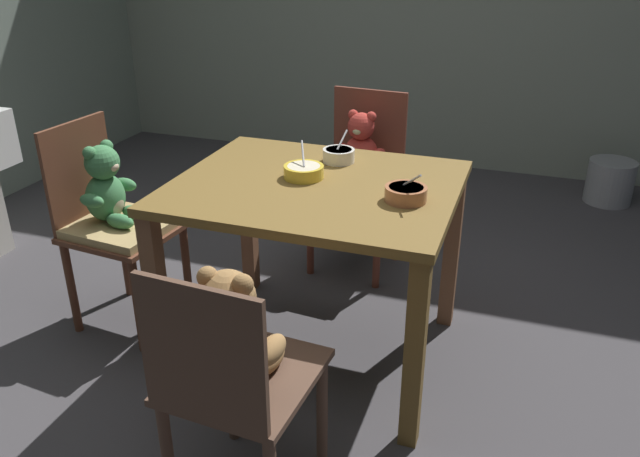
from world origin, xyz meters
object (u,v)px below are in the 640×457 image
object	(u,v)px
teddy_chair_near_left	(112,209)
metal_pail	(610,182)
porridge_bowl_yellow_center	(304,171)
teddy_chair_near_front	(233,356)
porridge_bowl_terracotta_near_right	(406,193)
dining_table	(316,211)
porridge_bowl_white_far_center	(339,155)
teddy_chair_far_center	(359,167)

from	to	relation	value
teddy_chair_near_left	metal_pail	size ratio (longest dim) A/B	3.08
porridge_bowl_yellow_center	metal_pail	bearing A→B (deg)	58.25
teddy_chair_near_front	porridge_bowl_terracotta_near_right	size ratio (longest dim) A/B	5.80
dining_table	teddy_chair_near_front	size ratio (longest dim) A/B	1.23
teddy_chair_near_front	porridge_bowl_white_far_center	distance (m)	1.10
teddy_chair_near_left	porridge_bowl_white_far_center	world-z (taller)	teddy_chair_near_left
teddy_chair_near_left	porridge_bowl_yellow_center	world-z (taller)	teddy_chair_near_left
porridge_bowl_terracotta_near_right	metal_pail	bearing A→B (deg)	67.98
teddy_chair_near_left	dining_table	bearing A→B (deg)	8.63
porridge_bowl_terracotta_near_right	porridge_bowl_white_far_center	distance (m)	0.47
teddy_chair_far_center	teddy_chair_near_front	xyz separation A→B (m)	(0.11, -1.63, 0.01)
dining_table	porridge_bowl_terracotta_near_right	distance (m)	0.39
teddy_chair_far_center	teddy_chair_near_front	size ratio (longest dim) A/B	1.05
dining_table	porridge_bowl_terracotta_near_right	world-z (taller)	porridge_bowl_terracotta_near_right
teddy_chair_near_front	teddy_chair_near_left	bearing A→B (deg)	54.50
dining_table	teddy_chair_far_center	distance (m)	0.82
teddy_chair_near_front	porridge_bowl_white_far_center	world-z (taller)	porridge_bowl_white_far_center
porridge_bowl_yellow_center	porridge_bowl_white_far_center	size ratio (longest dim) A/B	1.14
teddy_chair_far_center	porridge_bowl_yellow_center	bearing A→B (deg)	4.32
teddy_chair_far_center	metal_pail	size ratio (longest dim) A/B	3.06
teddy_chair_far_center	porridge_bowl_terracotta_near_right	distance (m)	0.99
teddy_chair_near_left	metal_pail	distance (m)	3.10
porridge_bowl_white_far_center	metal_pail	world-z (taller)	porridge_bowl_white_far_center
teddy_chair_near_front	porridge_bowl_terracotta_near_right	xyz separation A→B (m)	(0.30, 0.76, 0.23)
porridge_bowl_white_far_center	teddy_chair_near_front	bearing A→B (deg)	-87.78
porridge_bowl_terracotta_near_right	porridge_bowl_yellow_center	size ratio (longest dim) A/B	0.94
teddy_chair_far_center	metal_pail	xyz separation A→B (m)	(1.31, 1.34, -0.40)
teddy_chair_far_center	teddy_chair_near_front	world-z (taller)	teddy_chair_far_center
metal_pail	porridge_bowl_terracotta_near_right	bearing A→B (deg)	-112.02
porridge_bowl_white_far_center	dining_table	bearing A→B (deg)	-92.07
dining_table	porridge_bowl_yellow_center	xyz separation A→B (m)	(-0.06, 0.03, 0.14)
teddy_chair_far_center	teddy_chair_near_left	bearing A→B (deg)	-39.84
dining_table	teddy_chair_near_left	world-z (taller)	teddy_chair_near_left
teddy_chair_near_left	teddy_chair_far_center	bearing A→B (deg)	51.05
porridge_bowl_white_far_center	porridge_bowl_terracotta_near_right	bearing A→B (deg)	-42.52
teddy_chair_near_left	porridge_bowl_yellow_center	distance (m)	0.88
dining_table	teddy_chair_near_front	bearing A→B (deg)	-86.46
teddy_chair_near_front	teddy_chair_near_left	xyz separation A→B (m)	(-0.95, 0.77, -0.01)
teddy_chair_far_center	teddy_chair_near_left	distance (m)	1.20
dining_table	metal_pail	size ratio (longest dim) A/B	3.57
teddy_chair_near_front	porridge_bowl_terracotta_near_right	distance (m)	0.85
porridge_bowl_white_far_center	teddy_chair_near_left	bearing A→B (deg)	-161.45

